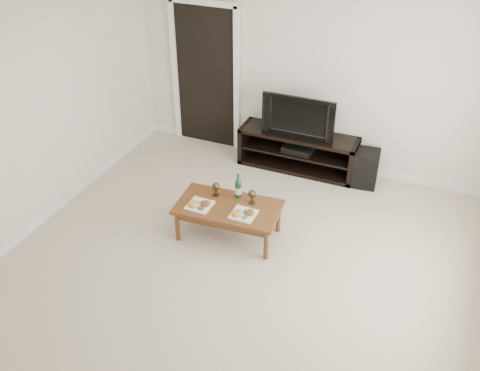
% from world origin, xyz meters
% --- Properties ---
extents(floor, '(5.50, 5.50, 0.00)m').
position_xyz_m(floor, '(0.00, 0.00, 0.00)').
color(floor, '#C0B39A').
rests_on(floor, ground).
extents(back_wall, '(5.00, 0.04, 2.60)m').
position_xyz_m(back_wall, '(0.00, 2.77, 1.30)').
color(back_wall, silver).
rests_on(back_wall, ground).
extents(ceiling, '(5.00, 5.50, 0.04)m').
position_xyz_m(ceiling, '(0.00, 0.00, 2.62)').
color(ceiling, white).
rests_on(ceiling, back_wall).
extents(doorway, '(0.90, 0.02, 2.05)m').
position_xyz_m(doorway, '(-1.55, 2.73, 1.02)').
color(doorway, black).
rests_on(doorway, ground).
extents(media_console, '(1.63, 0.45, 0.55)m').
position_xyz_m(media_console, '(-0.05, 2.50, 0.28)').
color(media_console, black).
rests_on(media_console, ground).
extents(television, '(0.99, 0.14, 0.57)m').
position_xyz_m(television, '(-0.05, 2.50, 0.84)').
color(television, black).
rests_on(television, media_console).
extents(av_receiver, '(0.42, 0.32, 0.08)m').
position_xyz_m(av_receiver, '(-0.04, 2.48, 0.33)').
color(av_receiver, black).
rests_on(av_receiver, media_console).
extents(subwoofer, '(0.36, 0.36, 0.50)m').
position_xyz_m(subwoofer, '(0.90, 2.46, 0.25)').
color(subwoofer, black).
rests_on(subwoofer, ground).
extents(coffee_table, '(1.22, 0.73, 0.42)m').
position_xyz_m(coffee_table, '(-0.31, 0.74, 0.21)').
color(coffee_table, brown).
rests_on(coffee_table, ground).
extents(plate_left, '(0.27, 0.27, 0.07)m').
position_xyz_m(plate_left, '(-0.61, 0.61, 0.45)').
color(plate_left, white).
rests_on(plate_left, coffee_table).
extents(plate_right, '(0.27, 0.27, 0.07)m').
position_xyz_m(plate_right, '(-0.09, 0.64, 0.45)').
color(plate_right, white).
rests_on(plate_right, coffee_table).
extents(wine_bottle, '(0.07, 0.07, 0.35)m').
position_xyz_m(wine_bottle, '(-0.28, 0.95, 0.59)').
color(wine_bottle, '#103C22').
rests_on(wine_bottle, coffee_table).
extents(goblet_left, '(0.09, 0.09, 0.17)m').
position_xyz_m(goblet_left, '(-0.53, 0.88, 0.51)').
color(goblet_left, '#3A3120').
rests_on(goblet_left, coffee_table).
extents(goblet_right, '(0.09, 0.09, 0.17)m').
position_xyz_m(goblet_right, '(-0.09, 0.90, 0.51)').
color(goblet_right, '#3A3120').
rests_on(goblet_right, coffee_table).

